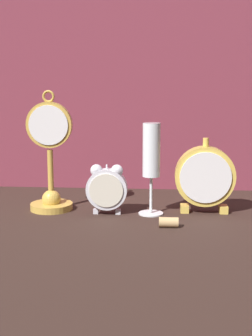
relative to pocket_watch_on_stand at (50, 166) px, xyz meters
name	(u,v)px	position (x,y,z in m)	size (l,w,h in m)	color
ground_plane	(123,219)	(0.18, -0.07, -0.11)	(4.00, 4.00, 0.00)	black
fabric_backdrop_drape	(132,84)	(0.18, 0.26, 0.20)	(1.77, 0.01, 0.62)	brown
pocket_watch_on_stand	(50,166)	(0.00, 0.00, 0.00)	(0.11, 0.10, 0.29)	gold
alarm_clock_twin_bell	(107,187)	(0.14, -0.03, -0.04)	(0.10, 0.03, 0.12)	silver
mantel_clock_silver	(205,177)	(0.37, 0.00, -0.02)	(0.14, 0.04, 0.18)	gold
champagne_flute	(151,157)	(0.25, -0.02, 0.03)	(0.06, 0.06, 0.22)	silver
wine_cork	(169,222)	(0.29, -0.13, -0.10)	(0.02, 0.02, 0.04)	tan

